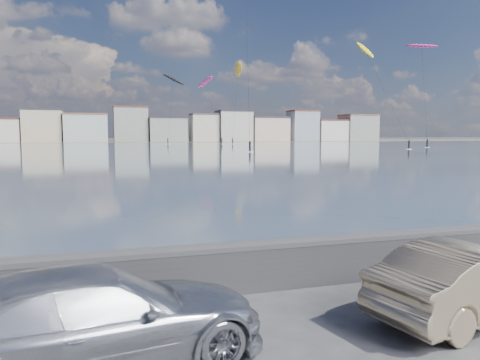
# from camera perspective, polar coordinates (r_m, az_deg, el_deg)

# --- Properties ---
(ground) EXTENTS (700.00, 700.00, 0.00)m
(ground) POSITION_cam_1_polar(r_m,az_deg,el_deg) (7.39, 1.78, -20.55)
(ground) COLOR #333335
(ground) RESTS_ON ground
(bay_water) EXTENTS (500.00, 177.00, 0.00)m
(bay_water) POSITION_cam_1_polar(r_m,az_deg,el_deg) (97.86, -15.78, 3.53)
(bay_water) COLOR #3D4C63
(bay_water) RESTS_ON ground
(far_shore_strip) EXTENTS (500.00, 60.00, 0.00)m
(far_shore_strip) POSITION_cam_1_polar(r_m,az_deg,el_deg) (206.31, -16.47, 4.52)
(far_shore_strip) COLOR #4C473D
(far_shore_strip) RESTS_ON ground
(seawall) EXTENTS (400.00, 0.36, 1.08)m
(seawall) POSITION_cam_1_polar(r_m,az_deg,el_deg) (9.61, -3.49, -10.56)
(seawall) COLOR #28282B
(seawall) RESTS_ON ground
(far_buildings) EXTENTS (240.79, 13.26, 14.60)m
(far_buildings) POSITION_cam_1_polar(r_m,az_deg,el_deg) (192.33, -16.09, 6.26)
(far_buildings) COLOR gray
(far_buildings) RESTS_ON ground
(car_silver) EXTENTS (5.16, 2.89, 1.41)m
(car_silver) POSITION_cam_1_polar(r_m,az_deg,el_deg) (7.06, -17.11, -15.84)
(car_silver) COLOR #B1B2B9
(car_silver) RESTS_ON ground
(car_champagne) EXTENTS (4.34, 2.28, 1.36)m
(car_champagne) POSITION_cam_1_polar(r_m,az_deg,el_deg) (9.43, 26.61, -10.86)
(car_champagne) COLOR tan
(car_champagne) RESTS_ON ground
(kitesurfer_1) EXTENTS (3.87, 19.26, 26.03)m
(kitesurfer_1) POSITION_cam_1_polar(r_m,az_deg,el_deg) (118.42, 15.06, 14.92)
(kitesurfer_1) COLOR yellow
(kitesurfer_1) RESTS_ON ground
(kitesurfer_8) EXTENTS (7.04, 10.76, 27.01)m
(kitesurfer_8) POSITION_cam_1_polar(r_m,az_deg,el_deg) (157.07, -0.18, 13.24)
(kitesurfer_8) COLOR #BF8C19
(kitesurfer_8) RESTS_ON ground
(kitesurfer_11) EXTENTS (8.23, 11.54, 24.05)m
(kitesurfer_11) POSITION_cam_1_polar(r_m,az_deg,el_deg) (161.14, -8.16, 11.97)
(kitesurfer_11) COLOR black
(kitesurfer_11) RESTS_ON ground
(kitesurfer_13) EXTENTS (6.50, 14.82, 22.49)m
(kitesurfer_13) POSITION_cam_1_polar(r_m,az_deg,el_deg) (159.60, -4.24, 11.73)
(kitesurfer_13) COLOR #E5338C
(kitesurfer_13) RESTS_ON ground
(kitesurfer_17) EXTENTS (6.25, 11.15, 26.32)m
(kitesurfer_17) POSITION_cam_1_polar(r_m,az_deg,el_deg) (129.01, 21.28, 14.83)
(kitesurfer_17) COLOR #E5338C
(kitesurfer_17) RESTS_ON ground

